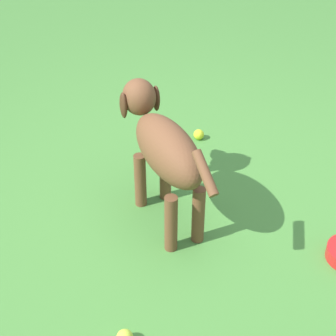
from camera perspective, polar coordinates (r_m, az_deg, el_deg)
ground at (r=2.57m, az=3.43°, el=-6.62°), size 14.00×14.00×0.00m
dog at (r=2.39m, az=-0.56°, el=2.50°), size 0.90×0.40×0.63m
tennis_ball_0 at (r=3.22m, az=3.44°, el=3.74°), size 0.07×0.07×0.07m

